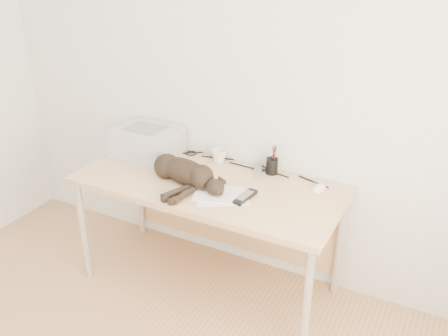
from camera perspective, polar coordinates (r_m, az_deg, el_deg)
The scene contains 11 objects.
wall_back at distance 3.05m, azimuth 1.32°, elevation 10.52°, with size 3.50×3.50×0.00m, color white.
desk at distance 3.08m, azimuth -1.08°, elevation -3.21°, with size 1.60×0.70×0.74m.
printer at distance 3.32m, azimuth -8.83°, elevation 3.00°, with size 0.41×0.35×0.19m.
papers at distance 2.80m, azimuth -0.35°, elevation -3.17°, with size 0.38×0.33×0.01m.
cat at distance 2.93m, azimuth -4.81°, elevation -0.46°, with size 0.68×0.40×0.16m.
mug at distance 3.19m, azimuth -0.59°, elevation 1.39°, with size 0.10×0.10×0.09m, color white.
pen_cup at distance 3.06m, azimuth 5.50°, elevation 0.26°, with size 0.07×0.07×0.19m.
remote_grey at distance 3.07m, azimuth 3.91°, elevation -0.47°, with size 0.05×0.16×0.02m, color gray.
remote_black at distance 2.78m, azimuth 2.44°, elevation -3.34°, with size 0.05×0.19×0.02m, color black.
mouse at distance 2.92m, azimuth 10.80°, elevation -2.07°, with size 0.07×0.12×0.04m, color white.
cable_tangle at distance 3.20m, azimuth 0.82°, elevation 0.68°, with size 1.36×0.09×0.01m, color black, non-canonical shape.
Camera 1 is at (1.31, -0.89, 2.09)m, focal length 40.00 mm.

